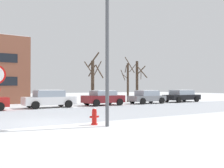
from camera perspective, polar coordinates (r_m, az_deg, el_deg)
ground_plane at (r=12.77m, az=-15.27°, el=-8.44°), size 120.00×120.00×0.00m
road_surface at (r=15.98m, az=-18.61°, el=-6.86°), size 80.00×8.66×0.00m
fire_hydrant at (r=11.72m, az=-3.99°, el=-7.20°), size 0.44×0.30×0.79m
street_lamp at (r=11.47m, az=-0.09°, el=9.96°), size 1.49×0.36×6.43m
parked_car_white at (r=21.90m, az=-13.95°, el=-3.22°), size 4.24×2.03×1.50m
parked_car_maroon at (r=24.05m, az=-1.99°, el=-3.06°), size 3.86×2.15×1.43m
parked_car_gray at (r=26.94m, az=7.87°, el=-2.85°), size 3.93×2.01×1.40m
parked_car_black at (r=30.60m, az=15.36°, el=-2.55°), size 4.49×2.15×1.42m
tree_far_mid at (r=26.29m, az=-4.29°, el=1.10°), size 1.88×2.06×5.44m
tree_far_right at (r=30.11m, az=5.74°, el=0.90°), size 1.72×1.88×4.80m
tree_far_left at (r=29.46m, az=3.55°, el=0.74°), size 1.26×1.52×5.18m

